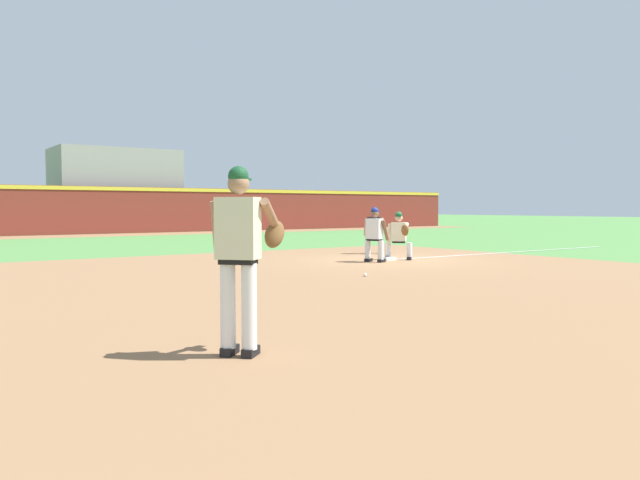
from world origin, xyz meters
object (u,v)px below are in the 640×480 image
Objects in this scene: first_baseman at (399,234)px; first_base_bag at (387,259)px; pitcher at (241,249)px; umpire at (374,229)px; baseball at (365,275)px; baserunner at (375,232)px.

first_base_bag is at bearing 159.74° from first_baseman.
pitcher is 13.65m from umpire.
first_base_bag is 0.26× the size of umpire.
first_baseman is at bearing 38.65° from baseball.
pitcher is at bearing -138.05° from first_base_bag.
baserunner reaches higher than first_base_bag.
baserunner is 1.00× the size of umpire.
first_base_bag is at bearing 41.95° from pitcher.
umpire is at bearing 67.27° from first_baseman.
pitcher is at bearing -136.66° from baserunner.
first_baseman is (0.32, -0.12, 0.69)m from first_base_bag.
baseball is (-3.04, -2.80, -0.01)m from first_base_bag.
baserunner is at bearing 43.34° from pitcher.
baseball is 7.28m from pitcher.
baseball is at bearing -137.33° from first_base_bag.
pitcher is 11.50m from first_baseman.
baseball is at bearing 41.54° from pitcher.
first_baseman is (3.35, 2.68, 0.69)m from baseball.
umpire is at bearing 44.95° from pitcher.
umpire is (1.89, 2.31, 0.00)m from baserunner.
first_baseman is 2.37m from umpire.
baserunner is at bearing -159.63° from first_base_bag.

